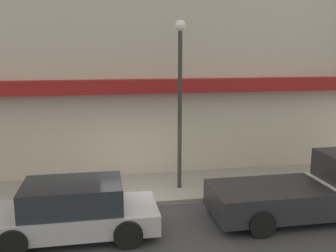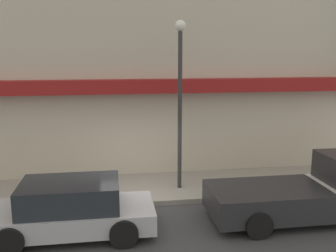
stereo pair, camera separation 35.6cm
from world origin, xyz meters
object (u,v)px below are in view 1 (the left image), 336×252
(parked_car, at_px, (74,210))
(street_lamp, at_px, (180,86))
(fire_hydrant, at_px, (84,186))
(pickup_truck, at_px, (316,190))

(parked_car, distance_m, street_lamp, 5.24)
(parked_car, xyz_separation_m, street_lamp, (3.42, 2.63, 2.98))
(fire_hydrant, height_order, street_lamp, street_lamp)
(parked_car, relative_size, fire_hydrant, 6.26)
(parked_car, height_order, street_lamp, street_lamp)
(pickup_truck, xyz_separation_m, parked_car, (-7.00, -0.00, -0.09))
(pickup_truck, distance_m, parked_car, 7.00)
(parked_car, bearing_deg, pickup_truck, -0.98)
(pickup_truck, distance_m, street_lamp, 5.30)
(pickup_truck, relative_size, parked_car, 1.26)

